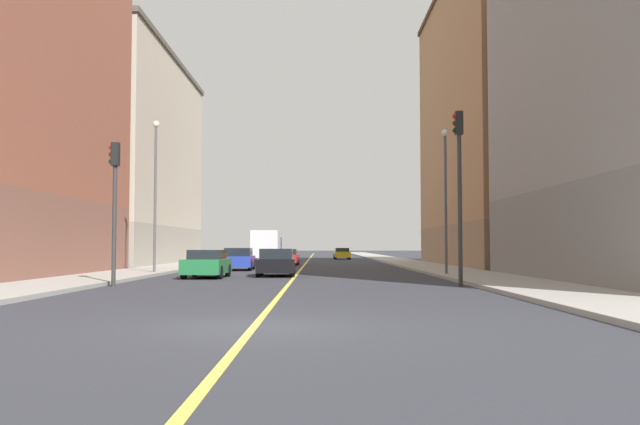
{
  "coord_description": "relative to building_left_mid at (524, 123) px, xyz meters",
  "views": [
    {
      "loc": [
        1.26,
        -12.71,
        1.56
      ],
      "look_at": [
        1.08,
        34.89,
        3.97
      ],
      "focal_mm": 36.94,
      "sensor_mm": 36.0,
      "label": 1
    }
  ],
  "objects": [
    {
      "name": "car_white",
      "position": [
        -20.61,
        17.53,
        -10.37
      ],
      "size": [
        2.01,
        4.41,
        1.3
      ],
      "color": "white",
      "rests_on": "ground"
    },
    {
      "name": "traffic_light_left_near",
      "position": [
        -10.12,
        -24.94,
        -6.71
      ],
      "size": [
        0.4,
        0.32,
        6.76
      ],
      "color": "#2D2D2D",
      "rests_on": "ground"
    },
    {
      "name": "car_green",
      "position": [
        -21.01,
        -18.13,
        -10.35
      ],
      "size": [
        1.94,
        4.07,
        1.36
      ],
      "color": "#1E6B38",
      "rests_on": "ground"
    },
    {
      "name": "ground_plane",
      "position": [
        -16.76,
        -37.51,
        -11.03
      ],
      "size": [
        400.0,
        400.0,
        0.0
      ],
      "primitive_type": "plane",
      "color": "#2F3139",
      "rests_on": "ground"
    },
    {
      "name": "box_truck",
      "position": [
        -20.56,
        12.18,
        -9.43
      ],
      "size": [
        2.56,
        6.72,
        2.97
      ],
      "color": "navy",
      "rests_on": "ground"
    },
    {
      "name": "car_blue",
      "position": [
        -20.71,
        -8.07,
        -10.33
      ],
      "size": [
        1.98,
        3.98,
        1.42
      ],
      "color": "#23389E",
      "rests_on": "ground"
    },
    {
      "name": "lane_center_stripe",
      "position": [
        -16.76,
        11.49,
        -11.02
      ],
      "size": [
        0.16,
        154.0,
        0.01
      ],
      "primitive_type": "cube",
      "color": "#E5D14C",
      "rests_on": "ground"
    },
    {
      "name": "sidewalk_right",
      "position": [
        -25.7,
        11.49,
        -10.95
      ],
      "size": [
        3.76,
        168.0,
        0.15
      ],
      "primitive_type": "cube",
      "color": "#9E9B93",
      "rests_on": "ground"
    },
    {
      "name": "traffic_light_right_near",
      "position": [
        -23.44,
        -24.94,
        -7.41
      ],
      "size": [
        0.4,
        0.32,
        5.54
      ],
      "color": "#2D2D2D",
      "rests_on": "ground"
    },
    {
      "name": "car_yellow",
      "position": [
        -12.98,
        25.67,
        -10.38
      ],
      "size": [
        1.91,
        4.23,
        1.31
      ],
      "color": "gold",
      "rests_on": "ground"
    },
    {
      "name": "building_left_mid",
      "position": [
        0.0,
        0.0,
        0.0
      ],
      "size": [
        12.2,
        24.24,
        22.04
      ],
      "color": "#8F6B4F",
      "rests_on": "ground"
    },
    {
      "name": "street_lamp_left_near",
      "position": [
        -9.11,
        -16.89,
        -6.44
      ],
      "size": [
        0.36,
        0.36,
        7.36
      ],
      "color": "#4C4C51",
      "rests_on": "ground"
    },
    {
      "name": "car_black",
      "position": [
        -17.74,
        -16.44,
        -10.33
      ],
      "size": [
        1.99,
        4.02,
        1.41
      ],
      "color": "black",
      "rests_on": "ground"
    },
    {
      "name": "sidewalk_left",
      "position": [
        -7.83,
        11.49,
        -10.95
      ],
      "size": [
        3.76,
        168.0,
        0.15
      ],
      "primitive_type": "cube",
      "color": "#9E9B93",
      "rests_on": "ground"
    },
    {
      "name": "building_right_midblock",
      "position": [
        -33.53,
        4.45,
        -2.33
      ],
      "size": [
        12.2,
        24.36,
        17.37
      ],
      "color": "#9D9688",
      "rests_on": "ground"
    },
    {
      "name": "street_lamp_right_near",
      "position": [
        -24.42,
        -14.76,
        -5.99
      ],
      "size": [
        0.36,
        0.36,
        8.2
      ],
      "color": "#4C4C51",
      "rests_on": "ground"
    },
    {
      "name": "car_red",
      "position": [
        -18.2,
        2.73,
        -10.39
      ],
      "size": [
        1.97,
        4.61,
        1.3
      ],
      "color": "red",
      "rests_on": "ground"
    }
  ]
}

